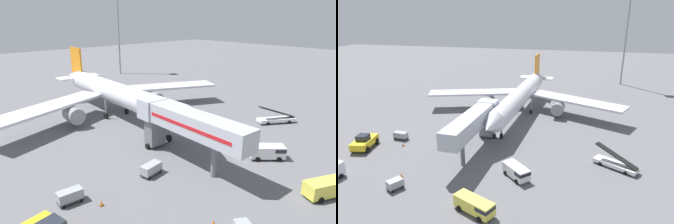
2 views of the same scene
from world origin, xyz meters
The scene contains 13 objects.
ground_plane centered at (0.00, 0.00, 0.00)m, with size 300.00×300.00×0.00m, color slate.
airplane_at_gate centered at (-4.53, 27.89, 4.50)m, with size 46.95×45.54×11.63m.
jet_bridge centered at (-8.35, 6.67, 5.35)m, with size 4.01×18.37×7.15m.
pushback_tug centered at (-27.62, 2.76, 1.21)m, with size 3.68×5.80×2.59m.
belt_loader_truck centered at (14.60, 5.93, 0.77)m, with size 6.84×5.17×3.24m.
service_van_far_left centered at (-2.68, -9.65, 1.09)m, with size 5.62×3.83×1.87m.
service_van_rear_left centered at (0.47, -0.61, 1.08)m, with size 4.62×4.48×1.87m.
baggage_cart_outer_left centered at (-13.82, 6.59, 0.78)m, with size 2.90×1.72×1.40m.
baggage_cart_mid_left centered at (-14.96, -7.40, 0.77)m, with size 2.14×2.41×1.38m.
baggage_cart_rear_right centered at (-23.63, 7.71, 0.79)m, with size 2.63×1.40×1.42m.
safety_cone_alpha centered at (-21.56, 5.07, 0.30)m, with size 0.40×0.40×0.61m.
safety_cone_charlie centered at (-15.75, -4.69, 0.38)m, with size 0.51×0.51×0.77m.
apron_light_mast centered at (21.28, 65.37, 20.57)m, with size 2.40×2.40×30.45m.
Camera 2 is at (8.33, -38.51, 23.10)m, focal length 32.42 mm.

